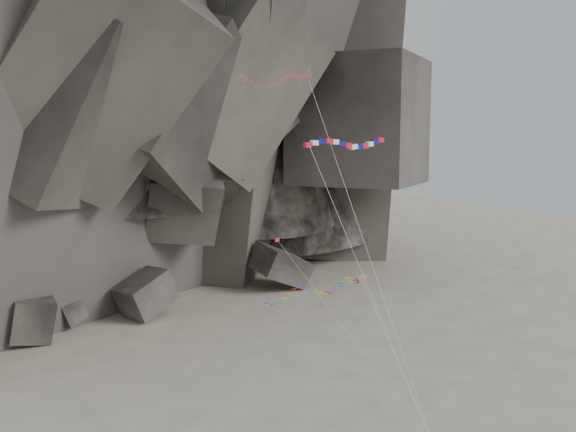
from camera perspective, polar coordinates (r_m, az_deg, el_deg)
ground at (r=63.61m, az=2.51°, el=-17.55°), size 260.00×260.00×0.00m
headland at (r=120.77m, az=-18.90°, el=15.05°), size 110.00×70.00×84.00m
boulder_field at (r=88.99m, az=-17.95°, el=-8.54°), size 67.79×17.03×8.23m
delta_kite at (r=57.62m, az=-1.54°, el=12.05°), size 9.73×16.26×31.35m
banner_kite at (r=57.74m, az=5.25°, el=6.25°), size 8.90×11.74×24.82m
parafoil_kite at (r=61.19m, az=2.16°, el=-6.58°), size 12.92×14.38×10.96m
pennant_kite at (r=56.97m, az=2.06°, el=-6.13°), size 6.05×14.34×15.80m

